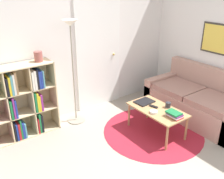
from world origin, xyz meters
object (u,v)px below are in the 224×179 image
(floor_lamp, at_px, (72,47))
(couch, at_px, (199,101))
(bookshelf, at_px, (16,104))
(laptop, at_px, (144,102))
(coffee_table, at_px, (157,111))
(cup, at_px, (168,105))
(vase_on_shelf, at_px, (38,57))
(bowl, at_px, (154,112))

(floor_lamp, xyz_separation_m, couch, (1.91, -1.16, -1.04))
(bookshelf, distance_m, laptop, 2.04)
(coffee_table, height_order, cup, cup)
(bookshelf, distance_m, vase_on_shelf, 0.80)
(floor_lamp, bearing_deg, bookshelf, 173.72)
(bowl, bearing_deg, coffee_table, 23.31)
(floor_lamp, height_order, cup, floor_lamp)
(couch, xyz_separation_m, cup, (-0.86, -0.01, 0.19))
(coffee_table, bearing_deg, bowl, -156.69)
(floor_lamp, distance_m, laptop, 1.48)
(laptop, bearing_deg, floor_lamp, 136.83)
(couch, xyz_separation_m, laptop, (-1.04, 0.35, 0.16))
(vase_on_shelf, bearing_deg, cup, -39.30)
(coffee_table, xyz_separation_m, cup, (0.17, -0.06, 0.09))
(bookshelf, xyz_separation_m, vase_on_shelf, (0.44, -0.00, 0.67))
(floor_lamp, distance_m, couch, 2.46)
(bowl, bearing_deg, vase_on_shelf, 134.33)
(bowl, relative_size, vase_on_shelf, 0.77)
(bookshelf, relative_size, bowl, 9.59)
(cup, bearing_deg, floor_lamp, 131.67)
(laptop, bearing_deg, cup, -63.81)
(laptop, distance_m, vase_on_shelf, 1.84)
(coffee_table, relative_size, cup, 10.68)
(laptop, height_order, vase_on_shelf, vase_on_shelf)
(couch, bearing_deg, coffee_table, 176.94)
(bookshelf, bearing_deg, cup, -32.58)
(laptop, xyz_separation_m, cup, (0.18, -0.36, 0.03))
(floor_lamp, relative_size, vase_on_shelf, 11.17)
(coffee_table, bearing_deg, bookshelf, 146.40)
(bowl, height_order, cup, cup)
(couch, xyz_separation_m, vase_on_shelf, (-2.42, 1.27, 0.96))
(bookshelf, xyz_separation_m, couch, (2.86, -1.27, -0.28))
(bookshelf, height_order, cup, bookshelf)
(bookshelf, distance_m, floor_lamp, 1.22)
(coffee_table, relative_size, bowl, 7.69)
(floor_lamp, distance_m, coffee_table, 1.69)
(laptop, bearing_deg, bowl, -111.23)
(coffee_table, bearing_deg, laptop, 90.68)
(coffee_table, distance_m, laptop, 0.30)
(bowl, bearing_deg, floor_lamp, 121.92)
(bookshelf, relative_size, cup, 13.33)
(bookshelf, relative_size, floor_lamp, 0.66)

